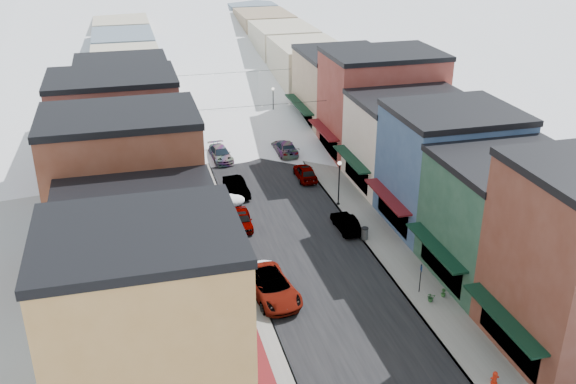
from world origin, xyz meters
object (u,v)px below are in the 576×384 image
car_green_sedan (346,223)px  fire_hydrant (495,378)px  trash_can (365,233)px  car_white_suv (272,287)px  streetlamp_near (339,177)px  car_silver_sedan (242,220)px  car_dark_hatch (236,187)px

car_green_sedan → fire_hydrant: 20.96m
fire_hydrant → trash_can: 18.70m
car_white_suv → fire_hydrant: size_ratio=7.11×
car_white_suv → trash_can: car_white_suv is taller
car_green_sedan → streetlamp_near: bearing=-102.3°
car_silver_sedan → fire_hydrant: size_ratio=4.74×
car_silver_sedan → trash_can: 10.76m
car_green_sedan → trash_can: bearing=111.2°
car_dark_hatch → streetlamp_near: (8.75, -5.02, 2.13)m
car_silver_sedan → fire_hydrant: 25.95m
fire_hydrant → streetlamp_near: size_ratio=0.20×
car_silver_sedan → car_dark_hatch: car_dark_hatch is taller
car_white_suv → car_silver_sedan: (0.00, 11.36, -0.16)m
car_silver_sedan → car_dark_hatch: size_ratio=0.91×
fire_hydrant → trash_can: size_ratio=0.84×
trash_can → fire_hydrant: bearing=-86.9°
fire_hydrant → streetlamp_near: bearing=92.2°
car_dark_hatch → car_silver_sedan: bearing=-102.8°
car_white_suv → streetlamp_near: (9.55, 13.30, 2.02)m
car_white_suv → trash_can: bearing=26.1°
car_white_suv → car_silver_sedan: 11.36m
car_white_suv → car_dark_hatch: bearing=80.0°
car_green_sedan → streetlamp_near: 5.36m
car_silver_sedan → streetlamp_near: 9.98m
car_green_sedan → streetlamp_near: (0.95, 4.80, 2.19)m
car_dark_hatch → car_white_suv: bearing=-98.7°
car_dark_hatch → fire_hydrant: bearing=-78.7°
car_white_suv → car_dark_hatch: size_ratio=1.36×
car_white_suv → fire_hydrant: (10.51, -12.36, -0.32)m
trash_can → streetlamp_near: bearing=89.6°
car_silver_sedan → streetlamp_near: size_ratio=0.96×
fire_hydrant → car_silver_sedan: bearing=113.9°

